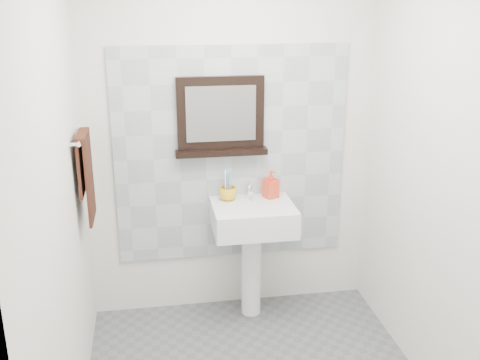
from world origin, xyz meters
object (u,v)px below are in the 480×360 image
Objects in this scene: toothbrush_cup at (228,194)px; framed_mirror at (221,118)px; pedestal_sink at (253,229)px; hand_towel at (86,170)px; soap_dispenser at (271,184)px.

framed_mirror is at bearing 116.51° from toothbrush_cup.
framed_mirror is (-0.19, 0.19, 0.75)m from pedestal_sink.
framed_mirror is at bearing 21.64° from hand_towel.
framed_mirror reaches higher than pedestal_sink.
toothbrush_cup is 0.31m from soap_dispenser.
hand_towel is (-0.87, -0.34, -0.21)m from framed_mirror.
soap_dispenser is 1.26m from hand_towel.
pedestal_sink is 0.79m from framed_mirror.
toothbrush_cup is 0.52m from framed_mirror.
soap_dispenser is (0.30, 0.00, 0.05)m from toothbrush_cup.
toothbrush_cup is 0.99m from hand_towel.
pedestal_sink is at bearing -36.57° from toothbrush_cup.
pedestal_sink is 1.54× the size of framed_mirror.
framed_mirror reaches higher than hand_towel.
framed_mirror is (-0.34, 0.07, 0.46)m from soap_dispenser.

